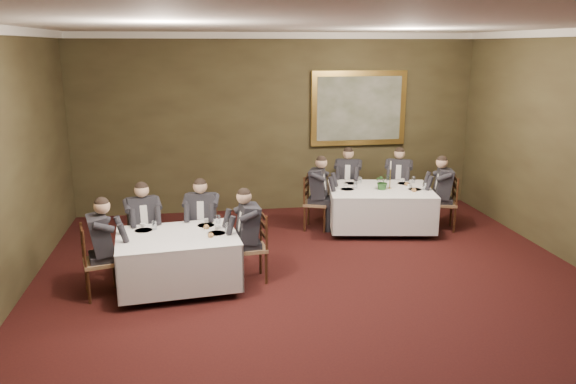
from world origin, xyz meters
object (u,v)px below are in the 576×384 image
object	(u,v)px
diner_main_endleft	(316,202)
chair_sec_backright	(203,245)
chair_main_endleft	(316,214)
chair_main_endright	(443,214)
chair_sec_backleft	(145,251)
diner_sec_backright	(203,231)
diner_sec_endleft	(100,260)
candlestick	(390,178)
chair_main_backright	(397,200)
diner_main_backright	(398,189)
chair_sec_endright	(252,261)
diner_sec_backleft	(144,236)
chair_sec_endleft	(101,276)
painting	(359,108)
diner_main_endright	(444,202)
table_main	(380,205)
chair_main_backleft	(347,200)
diner_main_backleft	(348,189)
table_second	(178,257)
diner_sec_endright	(251,246)
centerpiece	(383,181)

from	to	relation	value
diner_main_endleft	chair_sec_backright	size ratio (longest dim) A/B	1.35
chair_main_endleft	chair_main_endright	distance (m)	2.33
chair_sec_backleft	diner_sec_backright	world-z (taller)	diner_sec_backright
diner_sec_endleft	candlestick	size ratio (longest dim) A/B	2.60
chair_main_endright	chair_main_backright	bearing A→B (deg)	41.31
diner_main_backright	chair_sec_endright	distance (m)	4.21
diner_sec_backleft	candlestick	size ratio (longest dim) A/B	2.60
diner_main_endleft	chair_sec_endright	xyz separation A→B (m)	(-1.39, -2.12, -0.23)
chair_main_endleft	chair_sec_endleft	size ratio (longest dim) A/B	1.00
painting	chair_sec_backleft	bearing A→B (deg)	-145.32
chair_main_backright	diner_main_backright	bearing A→B (deg)	90.00
chair_sec_backright	painting	distance (m)	4.54
diner_main_endright	chair_main_endleft	bearing A→B (deg)	96.03
chair_sec_endright	table_main	bearing A→B (deg)	-58.26
diner_main_backright	diner_main_endleft	world-z (taller)	same
diner_main_endright	chair_main_backright	bearing A→B (deg)	40.88
diner_main_backright	chair_sec_backleft	world-z (taller)	diner_main_backright
chair_main_endright	diner_sec_backleft	bearing A→B (deg)	117.25
chair_main_backleft	diner_main_backleft	bearing A→B (deg)	90.00
chair_sec_backleft	diner_sec_backleft	bearing A→B (deg)	90.00
diner_main_backright	diner_main_endleft	size ratio (longest dim) A/B	1.00
table_main	chair_sec_endleft	world-z (taller)	chair_sec_endleft
chair_main_endleft	chair_sec_backright	distance (m)	2.46
chair_main_backleft	painting	world-z (taller)	painting
chair_sec_endleft	chair_main_endleft	bearing A→B (deg)	110.20
diner_sec_backright	table_second	bearing A→B (deg)	76.73
diner_sec_backleft	diner_main_backright	bearing A→B (deg)	-169.11
diner_sec_endright	table_second	bearing A→B (deg)	90.11
chair_main_backright	diner_sec_endright	size ratio (longest dim) A/B	0.74
diner_sec_endleft	chair_main_backright	bearing A→B (deg)	105.71
chair_main_backleft	chair_main_endleft	size ratio (longest dim) A/B	1.00
diner_main_backright	table_main	bearing A→B (deg)	74.84
chair_main_endleft	diner_main_backleft	bearing A→B (deg)	155.99
chair_sec_backleft	diner_sec_endleft	distance (m)	1.04
diner_sec_backright	painting	xyz separation A→B (m)	(3.19, 2.73, 1.52)
chair_main_backleft	diner_sec_endright	size ratio (longest dim) A/B	0.74
chair_main_endright	chair_sec_backright	distance (m)	4.45
chair_main_endright	centerpiece	world-z (taller)	centerpiece
table_main	chair_sec_endright	distance (m)	3.18
table_main	chair_main_backleft	distance (m)	1.08
chair_main_endright	chair_sec_endright	distance (m)	4.06
diner_sec_endright	chair_main_backright	bearing A→B (deg)	-54.53
chair_main_endleft	table_second	bearing A→B (deg)	-25.76
chair_main_endright	chair_sec_backright	xyz separation A→B (m)	(-4.34, -0.97, 0.00)
chair_sec_backright	table_main	bearing A→B (deg)	-151.13
diner_main_endright	painting	size ratio (longest dim) A/B	0.69
diner_sec_endright	diner_main_backleft	bearing A→B (deg)	-42.59
diner_main_backright	chair_sec_endleft	world-z (taller)	diner_main_backright
centerpiece	painting	bearing A→B (deg)	90.48
chair_main_endright	chair_sec_endleft	size ratio (longest dim) A/B	1.00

